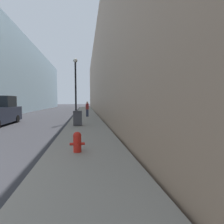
{
  "coord_description": "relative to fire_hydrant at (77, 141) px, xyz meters",
  "views": [
    {
      "loc": [
        4.68,
        -3.5,
        1.86
      ],
      "look_at": [
        8.01,
        18.25,
        0.45
      ],
      "focal_mm": 28.0,
      "sensor_mm": 36.0,
      "label": 1
    }
  ],
  "objects": [
    {
      "name": "sidewalk_right",
      "position": [
        0.34,
        15.55,
        -0.42
      ],
      "size": [
        2.84,
        60.0,
        0.12
      ],
      "color": "gray",
      "rests_on": "ground"
    },
    {
      "name": "building_right_stone",
      "position": [
        7.86,
        23.55,
        5.7
      ],
      "size": [
        12.0,
        60.0,
        12.37
      ],
      "color": "#9E7F66",
      "rests_on": "ground"
    },
    {
      "name": "fire_hydrant",
      "position": [
        0.0,
        0.0,
        0.0
      ],
      "size": [
        0.51,
        0.39,
        0.69
      ],
      "color": "red",
      "rests_on": "sidewalk_right"
    },
    {
      "name": "trash_bin",
      "position": [
        -0.26,
        6.5,
        0.17
      ],
      "size": [
        0.6,
        0.57,
        1.04
      ],
      "color": "#3D3D42",
      "rests_on": "sidewalk_right"
    },
    {
      "name": "lamppost",
      "position": [
        -0.53,
        9.6,
        2.63
      ],
      "size": [
        0.37,
        0.37,
        5.39
      ],
      "color": "black",
      "rests_on": "sidewalk_right"
    },
    {
      "name": "pedestrian_on_sidewalk",
      "position": [
        0.49,
        13.58,
        0.47
      ],
      "size": [
        0.34,
        0.22,
        1.67
      ],
      "color": "#2D3347",
      "rests_on": "sidewalk_right"
    }
  ]
}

